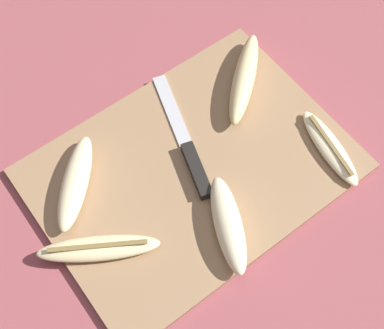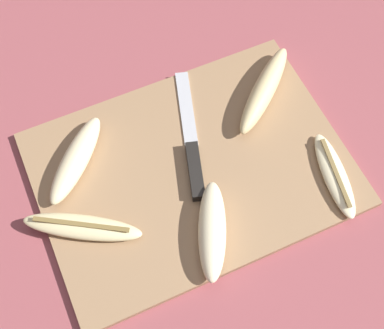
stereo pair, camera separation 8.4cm
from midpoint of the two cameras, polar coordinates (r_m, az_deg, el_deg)
The scene contains 8 objects.
ground_plane at distance 0.86m, azimuth 2.78°, elevation -0.94°, with size 4.00×4.00×0.00m, color #93474C.
cutting_board at distance 0.85m, azimuth 2.80°, elevation -0.76°, with size 0.48×0.35×0.01m.
knife at distance 0.85m, azimuth 2.98°, elevation 0.61°, with size 0.09×0.24×0.02m.
banana_soft_right at distance 0.80m, azimuth -8.72°, elevation -6.92°, with size 0.17×0.13×0.02m.
banana_bright_far at distance 0.79m, azimuth 5.22°, elevation -7.32°, with size 0.10×0.16×0.04m.
banana_cream_curved at distance 0.85m, azimuth -9.56°, elevation 0.25°, with size 0.14×0.14×0.03m.
banana_pale_long at distance 0.87m, azimuth 17.64°, elevation -1.34°, with size 0.06×0.15×0.02m.
banana_mellow_near at distance 0.91m, azimuth 10.33°, elevation 7.64°, with size 0.17×0.15×0.04m.
Camera 2 is at (-0.16, -0.35, 0.77)m, focal length 50.00 mm.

